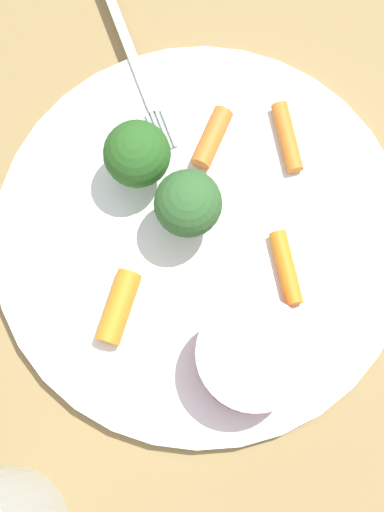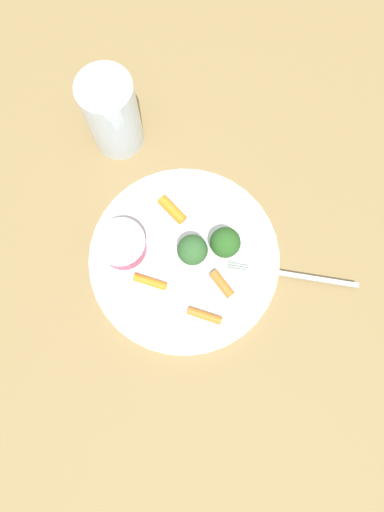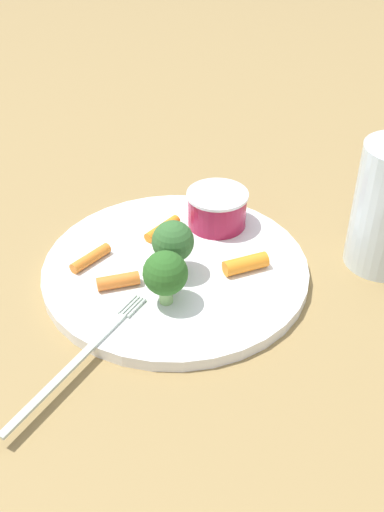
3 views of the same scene
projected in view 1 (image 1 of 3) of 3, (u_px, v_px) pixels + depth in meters
The scene contains 10 objects.
ground_plane at pixel (201, 239), 0.47m from camera, with size 2.40×2.40×0.00m, color olive.
plate at pixel (201, 237), 0.46m from camera, with size 0.26×0.26×0.01m, color white.
sauce_cup at pixel (252, 357), 0.42m from camera, with size 0.07×0.07×0.04m.
broccoli_floret_0 at pixel (187, 205), 0.42m from camera, with size 0.04×0.04×0.06m.
broccoli_floret_1 at pixel (138, 154), 0.43m from camera, with size 0.04×0.04×0.05m.
carrot_stick_0 at pixel (287, 137), 0.46m from camera, with size 0.01×0.01×0.05m, color orange.
carrot_stick_1 at pixel (286, 268), 0.44m from camera, with size 0.01×0.01×0.05m, color orange.
carrot_stick_2 at pixel (212, 138), 0.46m from camera, with size 0.01×0.01×0.04m, color orange.
carrot_stick_3 at pixel (124, 313), 0.43m from camera, with size 0.02×0.02×0.04m, color orange.
fork at pixel (125, 37), 0.49m from camera, with size 0.17×0.08×0.00m.
Camera 1 is at (0.08, -0.09, 0.45)m, focal length 50.84 mm.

